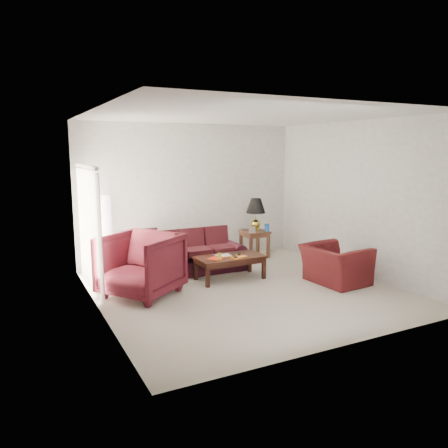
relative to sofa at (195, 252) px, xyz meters
name	(u,v)px	position (x,y,z in m)	size (l,w,h in m)	color
floor	(246,290)	(0.35, -1.45, -0.41)	(5.00, 5.00, 0.00)	beige
blinds	(88,229)	(-2.07, -0.15, 0.67)	(0.10, 2.00, 2.16)	silver
sofa	(195,252)	(0.00, 0.00, 0.00)	(1.99, 0.86, 0.81)	black
throw_pillow	(148,238)	(-0.77, 0.64, 0.25)	(0.40, 0.11, 0.40)	black
end_table	(255,244)	(1.72, 0.55, -0.10)	(0.56, 0.56, 0.61)	#4D2F1A
table_lamp	(256,214)	(1.77, 0.61, 0.57)	(0.44, 0.44, 0.74)	gold
clock	(252,230)	(1.55, 0.38, 0.27)	(0.14, 0.05, 0.14)	white
blue_canister	(267,228)	(1.94, 0.39, 0.28)	(0.10, 0.10, 0.17)	#1951A3
picture_frame	(246,226)	(1.60, 0.74, 0.29)	(0.14, 0.02, 0.18)	silver
floor_lamp	(106,234)	(-1.59, 0.75, 0.39)	(0.26, 0.26, 1.59)	silver
armchair_left	(141,265)	(-1.38, -0.91, 0.13)	(1.14, 1.17, 1.07)	#471019
armchair_right	(335,264)	(2.03, -1.84, -0.06)	(1.08, 0.94, 0.70)	#440F12
coffee_table	(230,268)	(0.39, -0.76, -0.18)	(1.29, 0.64, 0.45)	#311E0E
magazine_red	(216,258)	(0.08, -0.82, 0.05)	(0.30, 0.22, 0.02)	red
magazine_white	(223,256)	(0.29, -0.69, 0.05)	(0.28, 0.21, 0.02)	white
magazine_orange	(238,257)	(0.49, -0.89, 0.05)	(0.31, 0.23, 0.02)	#C46217
remote_a	(235,256)	(0.42, -0.92, 0.07)	(0.05, 0.17, 0.02)	black
remote_b	(239,254)	(0.58, -0.78, 0.07)	(0.05, 0.19, 0.02)	black
yellow_glass	(219,256)	(0.10, -0.91, 0.11)	(0.07, 0.07, 0.13)	yellow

